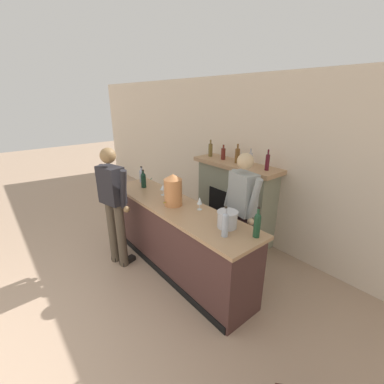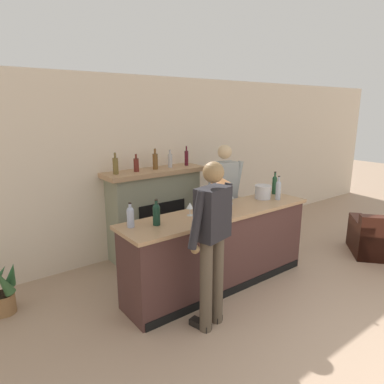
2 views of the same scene
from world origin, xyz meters
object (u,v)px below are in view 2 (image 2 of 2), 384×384
object	(u,v)px
fireplace_stone	(155,212)
wine_glass_back_row	(231,195)
copper_dispenser	(221,194)
wine_bottle_chardonnay_pale	(130,216)
wine_bottle_rose_blush	(278,189)
ice_bucket_steel	(263,192)
wine_glass_mid_counter	(190,206)
wine_bottle_cabernet_heavy	(275,184)
potted_plant_corner	(1,289)
person_bartender	(224,197)
armchair_black	(379,240)
wine_bottle_port_short	(156,213)
person_customer	(212,239)

from	to	relation	value
fireplace_stone	wine_glass_back_row	xyz separation A→B (m)	(0.46, -1.22, 0.44)
copper_dispenser	fireplace_stone	bearing A→B (deg)	94.75
copper_dispenser	wine_bottle_chardonnay_pale	world-z (taller)	copper_dispenser
wine_bottle_rose_blush	ice_bucket_steel	bearing A→B (deg)	126.45
fireplace_stone	ice_bucket_steel	distance (m)	1.69
copper_dispenser	wine_glass_mid_counter	bearing A→B (deg)	166.23
fireplace_stone	wine_bottle_cabernet_heavy	xyz separation A→B (m)	(1.36, -1.21, 0.47)
fireplace_stone	wine_bottle_rose_blush	size ratio (longest dim) A/B	4.96
potted_plant_corner	ice_bucket_steel	xyz separation A→B (m)	(3.27, -0.90, 0.82)
person_bartender	wine_glass_mid_counter	bearing A→B (deg)	-152.45
fireplace_stone	wine_bottle_rose_blush	xyz separation A→B (m)	(1.14, -1.45, 0.47)
potted_plant_corner	wine_bottle_rose_blush	size ratio (longest dim) A/B	1.89
armchair_black	wine_glass_mid_counter	size ratio (longest dim) A/B	6.63
fireplace_stone	wine_bottle_chardonnay_pale	world-z (taller)	fireplace_stone
ice_bucket_steel	wine_bottle_port_short	size ratio (longest dim) A/B	0.81
potted_plant_corner	copper_dispenser	xyz separation A→B (m)	(2.37, -1.01, 0.94)
person_customer	wine_bottle_chardonnay_pale	size ratio (longest dim) A/B	6.48
fireplace_stone	armchair_black	xyz separation A→B (m)	(2.76, -2.20, -0.44)
fireplace_stone	wine_bottle_rose_blush	bearing A→B (deg)	-51.85
person_bartender	wine_glass_mid_counter	xyz separation A→B (m)	(-1.05, -0.55, 0.16)
wine_bottle_cabernet_heavy	wine_bottle_rose_blush	world-z (taller)	same
person_bartender	wine_bottle_port_short	bearing A→B (deg)	-158.83
wine_bottle_cabernet_heavy	wine_bottle_rose_blush	distance (m)	0.33
wine_glass_back_row	wine_bottle_chardonnay_pale	bearing A→B (deg)	-179.45
ice_bucket_steel	wine_glass_mid_counter	distance (m)	1.30
armchair_black	person_customer	world-z (taller)	person_customer
wine_bottle_chardonnay_pale	wine_glass_back_row	world-z (taller)	wine_bottle_chardonnay_pale
armchair_black	potted_plant_corner	size ratio (longest dim) A/B	1.69
armchair_black	person_bartender	distance (m)	2.57
wine_bottle_chardonnay_pale	wine_bottle_cabernet_heavy	bearing A→B (deg)	0.57
person_customer	ice_bucket_steel	xyz separation A→B (m)	(1.54, 0.69, 0.13)
person_bartender	copper_dispenser	bearing A→B (deg)	-135.29
person_bartender	ice_bucket_steel	bearing A→B (deg)	-65.50
wine_glass_back_row	armchair_black	bearing A→B (deg)	-23.27
fireplace_stone	person_customer	distance (m)	2.06
fireplace_stone	armchair_black	size ratio (longest dim) A/B	1.55
potted_plant_corner	wine_bottle_port_short	world-z (taller)	wine_bottle_port_short
wine_bottle_cabernet_heavy	wine_bottle_chardonnay_pale	size ratio (longest dim) A/B	1.23
wine_bottle_cabernet_heavy	wine_glass_back_row	size ratio (longest dim) A/B	1.95
ice_bucket_steel	wine_bottle_cabernet_heavy	bearing A→B (deg)	12.92
ice_bucket_steel	wine_bottle_chardonnay_pale	distance (m)	2.06
person_customer	wine_glass_mid_counter	world-z (taller)	person_customer
person_customer	potted_plant_corner	bearing A→B (deg)	137.35
potted_plant_corner	person_customer	size ratio (longest dim) A/B	0.36
fireplace_stone	wine_glass_mid_counter	bearing A→B (deg)	-102.40
armchair_black	ice_bucket_steel	size ratio (longest dim) A/B	4.58
wine_glass_back_row	wine_bottle_cabernet_heavy	bearing A→B (deg)	0.61
wine_bottle_chardonnay_pale	potted_plant_corner	bearing A→B (deg)	144.96
wine_bottle_chardonnay_pale	wine_bottle_port_short	xyz separation A→B (m)	(0.26, -0.11, 0.01)
copper_dispenser	wine_bottle_cabernet_heavy	distance (m)	1.26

